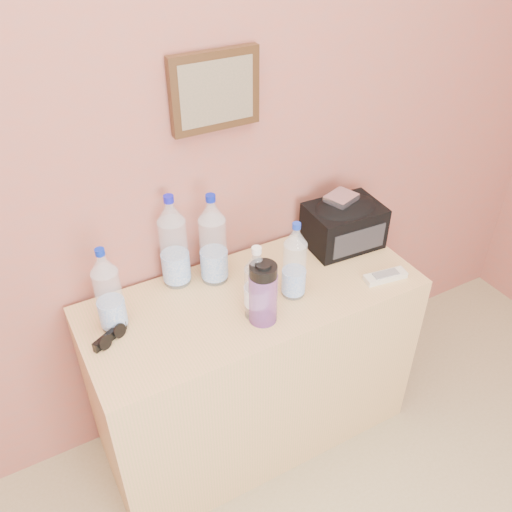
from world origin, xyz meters
The scene contains 12 objects.
picture_frame centered at (0.34, 1.98, 1.40)m, with size 0.30×0.03×0.25m, color #382311, non-canonical shape.
dresser centered at (0.34, 1.73, 0.38)m, with size 1.20×0.50×0.75m, color #9F8054.
pet_large_a centered at (-0.13, 1.81, 0.89)m, with size 0.08×0.08×0.31m.
pet_large_b centered at (0.14, 1.93, 0.91)m, with size 0.10×0.10×0.35m.
pet_large_c centered at (0.26, 1.88, 0.91)m, with size 0.09×0.09×0.35m.
pet_large_d centered at (0.47, 1.67, 0.88)m, with size 0.08×0.08×0.29m.
pet_small centered at (0.30, 1.63, 0.87)m, with size 0.08×0.08×0.27m.
nalgene_bottle centered at (0.31, 1.61, 0.87)m, with size 0.09×0.09×0.23m.
sunglasses centered at (-0.16, 1.75, 0.77)m, with size 0.13×0.05×0.03m, color black, non-canonical shape.
ac_remote centered at (0.80, 1.58, 0.76)m, with size 0.16×0.05×0.02m, color silver.
toiletry_bag centered at (0.80, 1.83, 0.85)m, with size 0.28×0.20×0.19m, color black, non-canonical shape.
foil_packet centered at (0.79, 1.85, 0.95)m, with size 0.11×0.09×0.02m, color silver.
Camera 1 is at (-0.35, 0.46, 1.99)m, focal length 38.00 mm.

